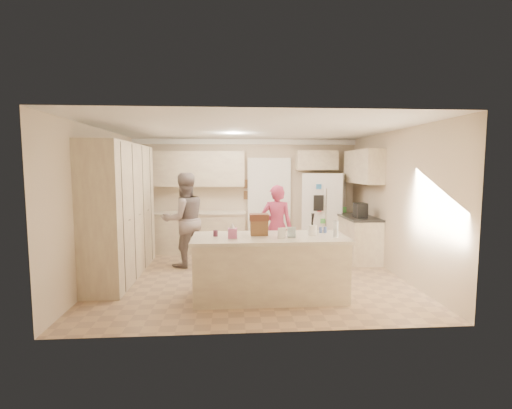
{
  "coord_description": "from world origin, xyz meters",
  "views": [
    {
      "loc": [
        -0.39,
        -6.47,
        1.94
      ],
      "look_at": [
        0.1,
        0.35,
        1.25
      ],
      "focal_mm": 26.0,
      "sensor_mm": 36.0,
      "label": 1
    }
  ],
  "objects": [
    {
      "name": "shaker_pepper",
      "position": [
        1.09,
        -0.88,
        0.97
      ],
      "size": [
        0.05,
        0.05,
        0.09
      ],
      "primitive_type": "cylinder",
      "color": "#465FA6",
      "rests_on": "island_top"
    },
    {
      "name": "fridge_handle_l",
      "position": [
        1.75,
        1.56,
        1.05
      ],
      "size": [
        0.02,
        0.02,
        0.85
      ],
      "primitive_type": "cylinder",
      "color": "silver",
      "rests_on": "refrigerator"
    },
    {
      "name": "water_bottle",
      "position": [
        1.15,
        -1.25,
        1.04
      ],
      "size": [
        0.07,
        0.07,
        0.24
      ],
      "primitive_type": "cylinder",
      "color": "silver",
      "rests_on": "island_top"
    },
    {
      "name": "right_upper_cab",
      "position": [
        2.43,
        1.2,
        1.95
      ],
      "size": [
        0.35,
        1.5,
        0.7
      ],
      "primitive_type": "cube",
      "color": "beige",
      "rests_on": "wall_right"
    },
    {
      "name": "crown_back",
      "position": [
        0.0,
        2.26,
        2.53
      ],
      "size": [
        5.2,
        0.08,
        0.12
      ],
      "primitive_type": "cube",
      "color": "white",
      "rests_on": "wall_back"
    },
    {
      "name": "fridge_dispenser",
      "position": [
        1.58,
        1.57,
        1.15
      ],
      "size": [
        0.22,
        0.03,
        0.35
      ],
      "primitive_type": "cube",
      "color": "black",
      "rests_on": "refrigerator"
    },
    {
      "name": "fridge_magnets",
      "position": [
        1.8,
        1.57,
        0.9
      ],
      "size": [
        0.76,
        0.02,
        1.44
      ],
      "primitive_type": null,
      "color": "tan",
      "rests_on": "refrigerator"
    },
    {
      "name": "over_fridge_cab",
      "position": [
        1.65,
        2.12,
        2.1
      ],
      "size": [
        0.95,
        0.35,
        0.45
      ],
      "primitive_type": "cube",
      "color": "beige",
      "rests_on": "wall_back"
    },
    {
      "name": "greeting_card_a",
      "position": [
        0.35,
        -1.3,
        1.01
      ],
      "size": [
        0.12,
        0.06,
        0.16
      ],
      "primitive_type": "cube",
      "rotation": [
        0.15,
        0.0,
        0.2
      ],
      "color": "white",
      "rests_on": "island_top"
    },
    {
      "name": "wall_frame_upper",
      "position": [
        0.02,
        2.27,
        1.55
      ],
      "size": [
        0.15,
        0.02,
        0.2
      ],
      "primitive_type": "cube",
      "color": "brown",
      "rests_on": "wall_back"
    },
    {
      "name": "floor",
      "position": [
        0.0,
        0.0,
        -0.01
      ],
      "size": [
        5.2,
        4.6,
        0.02
      ],
      "primitive_type": "cube",
      "color": "tan",
      "rests_on": "ground"
    },
    {
      "name": "greeting_card_b",
      "position": [
        0.5,
        -1.25,
        1.01
      ],
      "size": [
        0.12,
        0.05,
        0.16
      ],
      "primitive_type": "cube",
      "rotation": [
        0.15,
        0.0,
        -0.1
      ],
      "color": "silver",
      "rests_on": "island_top"
    },
    {
      "name": "teen_girl",
      "position": [
        0.51,
        0.53,
        0.8
      ],
      "size": [
        0.65,
        0.5,
        1.61
      ],
      "primitive_type": "imported",
      "rotation": [
        0.0,
        0.0,
        2.94
      ],
      "color": "#A9325B",
      "rests_on": "floor"
    },
    {
      "name": "shaker_salt",
      "position": [
        1.02,
        -0.88,
        0.97
      ],
      "size": [
        0.05,
        0.05,
        0.09
      ],
      "primitive_type": "cylinder",
      "color": "#465FA6",
      "rests_on": "island_top"
    },
    {
      "name": "teen_boy",
      "position": [
        -1.27,
        0.76,
        0.92
      ],
      "size": [
        1.11,
        1.03,
        1.84
      ],
      "primitive_type": "imported",
      "rotation": [
        0.0,
        0.0,
        3.61
      ],
      "color": "gray",
      "rests_on": "floor"
    },
    {
      "name": "refrigerator",
      "position": [
        1.8,
        1.93,
        0.9
      ],
      "size": [
        1.1,
        1.0,
        1.8
      ],
      "primitive_type": "cube",
      "rotation": [
        0.0,
        0.0,
        -0.4
      ],
      "color": "white",
      "rests_on": "floor"
    },
    {
      "name": "wall_front",
      "position": [
        0.0,
        -2.31,
        1.3
      ],
      "size": [
        5.2,
        0.02,
        2.6
      ],
      "primitive_type": "cube",
      "color": "beige",
      "rests_on": "ground"
    },
    {
      "name": "fridge_seam",
      "position": [
        1.8,
        1.58,
        0.9
      ],
      "size": [
        0.02,
        0.02,
        1.78
      ],
      "primitive_type": "cube",
      "color": "gray",
      "rests_on": "refrigerator"
    },
    {
      "name": "back_countertop",
      "position": [
        -1.15,
        1.99,
        0.9
      ],
      "size": [
        2.24,
        0.63,
        0.04
      ],
      "primitive_type": "cube",
      "color": "beige",
      "rests_on": "back_base_cab"
    },
    {
      "name": "island_top",
      "position": [
        0.2,
        -1.1,
        0.9
      ],
      "size": [
        2.28,
        0.96,
        0.05
      ],
      "primitive_type": "cube",
      "color": "beige",
      "rests_on": "island_base"
    },
    {
      "name": "jam_jar",
      "position": [
        -0.6,
        -1.05,
        0.97
      ],
      "size": [
        0.07,
        0.07,
        0.09
      ],
      "primitive_type": "cylinder",
      "color": "#59263F",
      "rests_on": "island_top"
    },
    {
      "name": "pantry_bank",
      "position": [
        -2.3,
        0.2,
        1.18
      ],
      "size": [
        0.6,
        2.6,
        2.35
      ],
      "primitive_type": "cube",
      "color": "beige",
      "rests_on": "floor"
    },
    {
      "name": "dollhouse_roof",
      "position": [
        0.05,
        -1.0,
        1.2
      ],
      "size": [
        0.28,
        0.2,
        0.1
      ],
      "primitive_type": "cube",
      "color": "#592D1E",
      "rests_on": "dollhouse_body"
    },
    {
      "name": "wall_left",
      "position": [
        -2.61,
        0.0,
        1.3
      ],
      "size": [
        0.02,
        4.6,
        2.6
      ],
      "primitive_type": "cube",
      "color": "beige",
      "rests_on": "ground"
    },
    {
      "name": "island_base",
      "position": [
        0.2,
        -1.1,
        0.44
      ],
      "size": [
        2.2,
        0.9,
        0.88
      ],
      "primitive_type": "cube",
      "color": "beige",
      "rests_on": "floor"
    },
    {
      "name": "wall_right",
      "position": [
        2.61,
        0.0,
        1.3
      ],
      "size": [
        0.02,
        4.6,
        2.6
      ],
      "primitive_type": "cube",
      "color": "beige",
      "rests_on": "ground"
    },
    {
      "name": "utensil_crock",
      "position": [
        0.85,
        -1.05,
        1.0
      ],
      "size": [
        0.13,
        0.13,
        0.15
      ],
      "primitive_type": "cylinder",
      "color": "white",
      "rests_on": "island_top"
    },
    {
      "name": "wall_frame_lower",
      "position": [
        0.02,
        2.27,
        1.28
      ],
      "size": [
        0.15,
        0.02,
        0.2
      ],
      "primitive_type": "cube",
      "color": "brown",
      "rests_on": "wall_back"
    },
    {
      "name": "dollhouse_body",
      "position": [
        0.05,
        -1.0,
        1.04
      ],
      "size": [
        0.26,
        0.18,
        0.22
      ],
      "primitive_type": "cube",
      "color": "brown",
      "rests_on": "island_top"
    },
    {
      "name": "doorway_casing",
      "position": [
        0.55,
        2.24,
        1.05
      ],
      "size": [
        1.02,
        0.03,
        2.22
      ],
      "primitive_type": "cube",
      "color": "white",
      "rests_on": "floor"
    },
    {
      "name": "back_base_cab",
      "position": [
        -1.15,
        2.0,
        0.44
      ],
      "size": [
        2.2,
        0.6,
        0.88
      ],
      "primitive_type": "cube",
      "color": "beige",
      "rests_on": "floor"
    },
    {
      "name": "wall_back",
      "position": [
        0.0,
        2.31,
        1.3
      ],
      "size": [
        5.2,
        0.02,
        2.6
      ],
      "primitive_type": "cube",
      "color": "beige",
      "rests_on": "ground"
    },
    {
      "name": "tissue_box",
      "position": [
        -0.35,
        -1.2,
        1.0
      ],
      "size": [
        0.13,
        0.13,
        0.14
      ],
      "primitive_type": "cube",
      "color": "#C76197",
      "rests_on": "island_top"
    },
    {
      "name": "coffee_maker",
      "position": [
        2.25,
        0.8,
        1.07
      ],
      "size": [
        0.22,
        0.28,
        0.3
      ],
      "primitive_type": "cube",
      "color": "black",
      "rests_on": "right_countertop"
    },
    {
      "name": "right_base_cab",
      "position": [
        2.3,
        1.0,
        0.44
      ],
      "size": [
        0.6,
        1.2,
        0.88
      ],
      "primitive_type": "cube",
      "color": "beige",
      "rests_on": "floor"
    },
    {
      "name": "back_upper_cab",
      "position": [
        -1.15,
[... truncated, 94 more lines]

